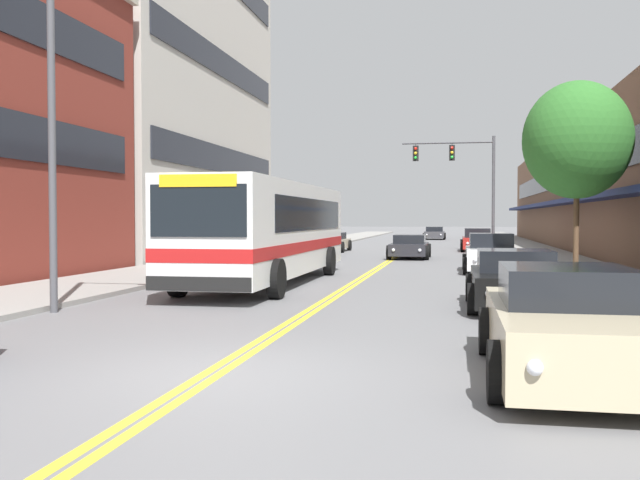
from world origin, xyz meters
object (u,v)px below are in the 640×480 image
(car_dark_grey_moving_lead, at_px, (435,233))
(fire_hydrant, at_px, (591,284))
(car_champagne_parked_left_mid, at_px, (331,242))
(car_charcoal_moving_second, at_px, (409,247))
(car_beige_parked_right_foreground, at_px, (567,326))
(car_black_parked_right_end, at_px, (515,281))
(car_slate_blue_parked_left_near, at_px, (310,245))
(car_white_parked_right_mid, at_px, (491,254))
(street_tree_right_mid, at_px, (577,140))
(car_red_parked_right_far, at_px, (477,241))
(street_lamp_left_near, at_px, (66,100))
(city_bus, at_px, (270,227))
(traffic_signal_mast, at_px, (463,170))

(car_dark_grey_moving_lead, xyz_separation_m, fire_hydrant, (4.91, -51.35, 0.02))
(car_champagne_parked_left_mid, height_order, car_dark_grey_moving_lead, car_dark_grey_moving_lead)
(car_charcoal_moving_second, xyz_separation_m, fire_hydrant, (5.17, -19.18, 0.01))
(car_beige_parked_right_foreground, relative_size, fire_hydrant, 5.25)
(car_black_parked_right_end, bearing_deg, car_dark_grey_moving_lead, 93.67)
(car_slate_blue_parked_left_near, height_order, car_black_parked_right_end, car_slate_blue_parked_left_near)
(car_white_parked_right_mid, distance_m, street_tree_right_mid, 5.23)
(car_dark_grey_moving_lead, height_order, street_tree_right_mid, street_tree_right_mid)
(car_slate_blue_parked_left_near, xyz_separation_m, car_dark_grey_moving_lead, (5.32, 32.15, -0.06))
(car_white_parked_right_mid, xyz_separation_m, street_tree_right_mid, (2.61, -2.31, 3.90))
(car_white_parked_right_mid, relative_size, street_tree_right_mid, 0.66)
(car_red_parked_right_far, xyz_separation_m, street_lamp_left_near, (-9.26, -30.24, 3.83))
(car_champagne_parked_left_mid, distance_m, street_lamp_left_near, 28.51)
(city_bus, xyz_separation_m, car_beige_parked_right_foreground, (7.00, -11.96, -1.06))
(traffic_signal_mast, distance_m, fire_hydrant, 27.54)
(car_beige_parked_right_foreground, xyz_separation_m, car_charcoal_moving_second, (-3.65, 26.21, -0.09))
(car_slate_blue_parked_left_near, distance_m, car_beige_parked_right_foreground, 27.65)
(car_dark_grey_moving_lead, bearing_deg, car_red_parked_right_far, -82.17)
(car_red_parked_right_far, distance_m, street_lamp_left_near, 31.86)
(city_bus, bearing_deg, car_beige_parked_right_foreground, -59.64)
(street_lamp_left_near, bearing_deg, car_dark_grey_moving_lead, 83.66)
(car_black_parked_right_end, bearing_deg, car_white_parked_right_mid, 90.12)
(car_champagne_parked_left_mid, height_order, fire_hydrant, car_champagne_parked_left_mid)
(car_slate_blue_parked_left_near, distance_m, car_charcoal_moving_second, 5.06)
(car_charcoal_moving_second, bearing_deg, car_slate_blue_parked_left_near, 179.71)
(car_white_parked_right_mid, xyz_separation_m, car_red_parked_right_far, (-0.02, 17.03, -0.02))
(street_tree_right_mid, bearing_deg, traffic_signal_mast, 100.61)
(city_bus, relative_size, car_white_parked_right_mid, 2.91)
(traffic_signal_mast, xyz_separation_m, fire_hydrant, (2.54, -27.09, -4.28))
(street_lamp_left_near, bearing_deg, traffic_signal_mast, 74.28)
(car_beige_parked_right_foreground, height_order, street_tree_right_mid, street_tree_right_mid)
(car_red_parked_right_far, xyz_separation_m, car_black_parked_right_end, (0.04, -27.71, -0.03))
(car_slate_blue_parked_left_near, xyz_separation_m, fire_hydrant, (10.23, -19.21, -0.04))
(car_charcoal_moving_second, bearing_deg, car_red_parked_right_far, 67.31)
(street_lamp_left_near, xyz_separation_m, street_tree_right_mid, (11.89, 10.90, 0.09))
(car_white_parked_right_mid, xyz_separation_m, car_black_parked_right_end, (0.02, -10.68, -0.05))
(city_bus, relative_size, car_slate_blue_parked_left_near, 2.57)
(city_bus, xyz_separation_m, car_white_parked_right_mid, (6.90, 5.66, -1.06))
(car_charcoal_moving_second, height_order, street_lamp_left_near, street_lamp_left_near)
(fire_hydrant, bearing_deg, street_tree_right_mid, 83.22)
(car_charcoal_moving_second, bearing_deg, street_lamp_left_near, -104.73)
(car_slate_blue_parked_left_near, height_order, fire_hydrant, car_slate_blue_parked_left_near)
(city_bus, distance_m, car_charcoal_moving_second, 14.69)
(car_slate_blue_parked_left_near, distance_m, car_white_parked_right_mid, 12.18)
(car_red_parked_right_far, height_order, street_tree_right_mid, street_tree_right_mid)
(car_slate_blue_parked_left_near, distance_m, car_champagne_parked_left_mid, 6.40)
(car_beige_parked_right_foreground, relative_size, street_lamp_left_near, 0.63)
(city_bus, bearing_deg, fire_hydrant, -30.01)
(city_bus, relative_size, street_tree_right_mid, 1.93)
(car_champagne_parked_left_mid, height_order, street_lamp_left_near, street_lamp_left_near)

